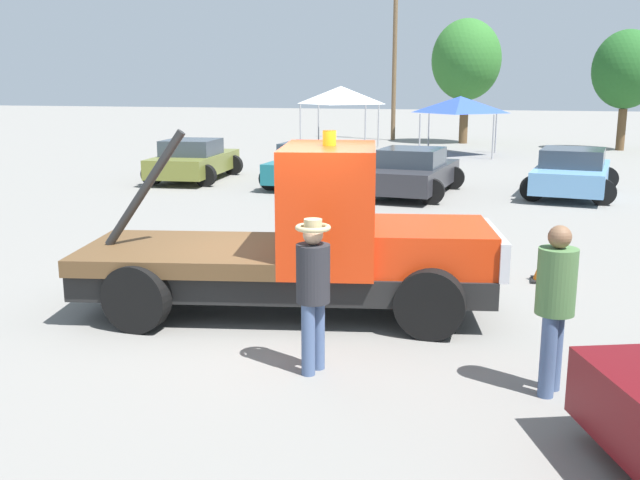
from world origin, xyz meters
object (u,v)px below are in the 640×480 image
(canopy_tent_blue, at_px, (460,105))
(tree_left, at_px, (627,70))
(person_near_truck, at_px, (555,298))
(utility_pole, at_px, (395,53))
(tow_truck, at_px, (310,244))
(person_at_hood, at_px, (313,283))
(parked_car_olive, at_px, (194,160))
(parked_car_skyblue, at_px, (572,173))
(canopy_tent_white, at_px, (341,95))
(tree_center, at_px, (466,60))
(parked_car_teal, at_px, (314,164))
(parked_car_charcoal, at_px, (412,172))
(traffic_cone, at_px, (545,266))

(canopy_tent_blue, xyz_separation_m, tree_left, (7.21, 4.36, 1.53))
(person_near_truck, bearing_deg, utility_pole, -58.28)
(tow_truck, distance_m, canopy_tent_blue, 23.25)
(person_at_hood, bearing_deg, utility_pole, 114.28)
(person_near_truck, relative_size, parked_car_olive, 0.39)
(parked_car_skyblue, distance_m, canopy_tent_white, 16.04)
(tow_truck, distance_m, tree_center, 29.87)
(parked_car_teal, xyz_separation_m, tree_center, (3.23, 17.35, 3.64))
(tow_truck, xyz_separation_m, canopy_tent_white, (-5.75, 24.66, 1.60))
(canopy_tent_blue, bearing_deg, parked_car_olive, -125.03)
(utility_pole, bearing_deg, parked_car_charcoal, -78.49)
(tree_left, height_order, traffic_cone, tree_left)
(parked_car_skyblue, xyz_separation_m, canopy_tent_white, (-9.88, 12.49, 1.92))
(canopy_tent_blue, bearing_deg, traffic_cone, -81.38)
(parked_car_olive, height_order, parked_car_skyblue, same)
(tow_truck, height_order, person_near_truck, tow_truck)
(tow_truck, height_order, parked_car_teal, tow_truck)
(person_at_hood, height_order, parked_car_charcoal, person_at_hood)
(person_near_truck, height_order, utility_pole, utility_pole)
(tree_left, bearing_deg, parked_car_olive, -134.22)
(parked_car_olive, xyz_separation_m, tree_left, (14.85, 15.26, 3.09))
(person_near_truck, height_order, traffic_cone, person_near_truck)
(parked_car_teal, relative_size, parked_car_charcoal, 1.03)
(canopy_tent_white, height_order, canopy_tent_blue, canopy_tent_white)
(parked_car_charcoal, bearing_deg, utility_pole, 16.87)
(parked_car_olive, xyz_separation_m, traffic_cone, (10.79, -9.80, -0.39))
(tree_left, distance_m, utility_pole, 12.00)
(person_at_hood, xyz_separation_m, parked_car_charcoal, (-0.85, 13.03, -0.36))
(canopy_tent_white, height_order, tree_center, tree_center)
(person_near_truck, xyz_separation_m, parked_car_teal, (-6.64, 14.21, -0.36))
(utility_pole, bearing_deg, canopy_tent_white, -103.44)
(parked_car_olive, xyz_separation_m, parked_car_teal, (4.09, 0.03, 0.00))
(person_near_truck, xyz_separation_m, parked_car_skyblue, (1.02, 14.04, -0.36))
(utility_pole, bearing_deg, parked_car_olive, -100.26)
(traffic_cone, bearing_deg, tree_center, 97.25)
(person_near_truck, xyz_separation_m, tree_center, (-3.40, 31.56, 3.28))
(person_near_truck, xyz_separation_m, canopy_tent_white, (-8.85, 26.53, 1.55))
(parked_car_skyblue, height_order, canopy_tent_white, canopy_tent_white)
(canopy_tent_white, bearing_deg, tree_left, 12.66)
(parked_car_skyblue, distance_m, utility_pole, 20.88)
(parked_car_olive, height_order, tree_left, tree_left)
(parked_car_skyblue, distance_m, tree_left, 16.01)
(person_at_hood, relative_size, utility_pole, 0.19)
(tow_truck, bearing_deg, utility_pole, 86.15)
(canopy_tent_blue, distance_m, traffic_cone, 21.04)
(tow_truck, xyz_separation_m, tree_left, (7.23, 27.57, 2.77))
(tow_truck, bearing_deg, canopy_tent_blue, 78.22)
(parked_car_olive, distance_m, parked_car_charcoal, 7.50)
(canopy_tent_white, xyz_separation_m, utility_pole, (1.48, 6.19, 2.17))
(canopy_tent_white, relative_size, traffic_cone, 5.77)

